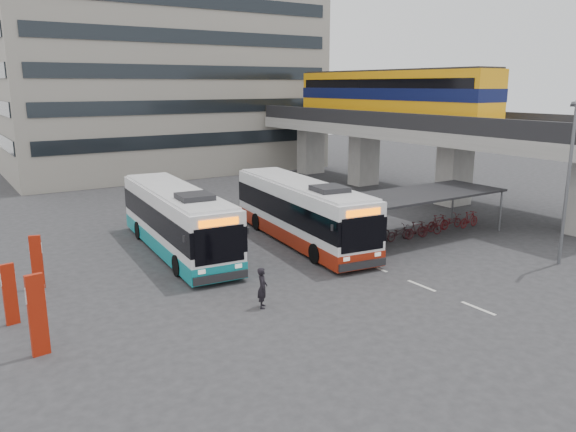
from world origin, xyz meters
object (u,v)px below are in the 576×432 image
bus_main (302,212)px  lamp_post (569,174)px  pedestrian (262,288)px  bus_teal (177,220)px

bus_main → lamp_post: lamp_post is taller
pedestrian → lamp_post: lamp_post is taller
bus_main → pedestrian: size_ratio=7.62×
pedestrian → lamp_post: size_ratio=0.21×
lamp_post → bus_teal: bearing=117.9°
bus_main → lamp_post: (8.17, -10.19, 2.78)m
pedestrian → lamp_post: (14.81, -3.13, 3.63)m
bus_main → pedestrian: 9.74m
bus_teal → pedestrian: size_ratio=7.50×
lamp_post → bus_main: bearing=106.2°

